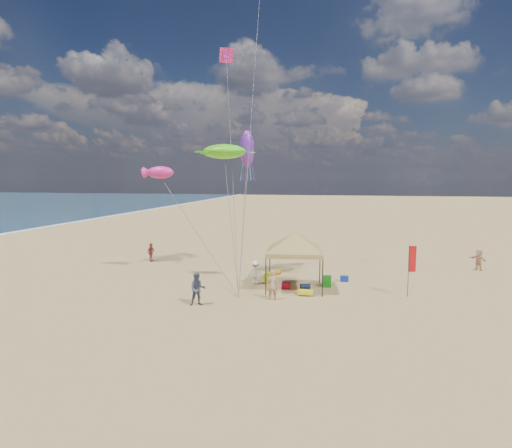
{
  "coord_description": "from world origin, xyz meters",
  "views": [
    {
      "loc": [
        5.36,
        -22.57,
        6.9
      ],
      "look_at": [
        0.0,
        3.0,
        4.0
      ],
      "focal_mm": 29.79,
      "sensor_mm": 36.0,
      "label": 1
    }
  ],
  "objects_px": {
    "chair_green": "(327,281)",
    "beach_cart": "(305,292)",
    "feather_flag": "(411,262)",
    "person_near_b": "(198,289)",
    "cooler_red": "(286,285)",
    "canopy_tent": "(295,234)",
    "cooler_blue": "(344,279)",
    "person_near_c": "(255,272)",
    "person_far_a": "(151,252)",
    "person_far_c": "(479,260)",
    "chair_yellow": "(268,278)",
    "person_near_a": "(272,285)"
  },
  "relations": [
    {
      "from": "canopy_tent",
      "to": "cooler_blue",
      "type": "relative_size",
      "value": 12.2
    },
    {
      "from": "cooler_red",
      "to": "chair_green",
      "type": "xyz_separation_m",
      "value": [
        2.49,
        0.93,
        0.16
      ]
    },
    {
      "from": "canopy_tent",
      "to": "person_near_a",
      "type": "distance_m",
      "value": 3.78
    },
    {
      "from": "cooler_red",
      "to": "cooler_blue",
      "type": "relative_size",
      "value": 1.0
    },
    {
      "from": "feather_flag",
      "to": "person_near_c",
      "type": "relative_size",
      "value": 1.97
    },
    {
      "from": "chair_yellow",
      "to": "person_far_a",
      "type": "bearing_deg",
      "value": 154.65
    },
    {
      "from": "canopy_tent",
      "to": "cooler_red",
      "type": "distance_m",
      "value": 3.25
    },
    {
      "from": "cooler_red",
      "to": "person_far_a",
      "type": "relative_size",
      "value": 0.35
    },
    {
      "from": "feather_flag",
      "to": "chair_yellow",
      "type": "distance_m",
      "value": 8.87
    },
    {
      "from": "person_near_b",
      "to": "cooler_red",
      "type": "bearing_deg",
      "value": 22.83
    },
    {
      "from": "cooler_blue",
      "to": "cooler_red",
      "type": "bearing_deg",
      "value": -144.11
    },
    {
      "from": "person_far_a",
      "to": "person_far_c",
      "type": "relative_size",
      "value": 0.98
    },
    {
      "from": "person_near_a",
      "to": "person_far_c",
      "type": "height_order",
      "value": "person_near_a"
    },
    {
      "from": "chair_green",
      "to": "person_far_a",
      "type": "height_order",
      "value": "person_far_a"
    },
    {
      "from": "chair_green",
      "to": "feather_flag",
      "type": "bearing_deg",
      "value": -14.27
    },
    {
      "from": "person_near_c",
      "to": "person_far_a",
      "type": "height_order",
      "value": "person_far_a"
    },
    {
      "from": "chair_green",
      "to": "beach_cart",
      "type": "height_order",
      "value": "chair_green"
    },
    {
      "from": "cooler_blue",
      "to": "person_near_c",
      "type": "distance_m",
      "value": 5.97
    },
    {
      "from": "beach_cart",
      "to": "person_far_a",
      "type": "distance_m",
      "value": 15.28
    },
    {
      "from": "cooler_blue",
      "to": "beach_cart",
      "type": "height_order",
      "value": "cooler_blue"
    },
    {
      "from": "cooler_blue",
      "to": "chair_green",
      "type": "relative_size",
      "value": 0.77
    },
    {
      "from": "canopy_tent",
      "to": "chair_green",
      "type": "xyz_separation_m",
      "value": [
        1.99,
        0.87,
        -3.05
      ]
    },
    {
      "from": "chair_green",
      "to": "person_near_c",
      "type": "bearing_deg",
      "value": -176.85
    },
    {
      "from": "person_far_a",
      "to": "chair_green",
      "type": "bearing_deg",
      "value": -99.82
    },
    {
      "from": "cooler_red",
      "to": "person_far_a",
      "type": "bearing_deg",
      "value": 152.88
    },
    {
      "from": "person_near_c",
      "to": "person_far_a",
      "type": "distance_m",
      "value": 11.31
    },
    {
      "from": "cooler_blue",
      "to": "chair_yellow",
      "type": "height_order",
      "value": "chair_yellow"
    },
    {
      "from": "person_near_b",
      "to": "feather_flag",
      "type": "bearing_deg",
      "value": -3.94
    },
    {
      "from": "feather_flag",
      "to": "person_near_a",
      "type": "bearing_deg",
      "value": -163.62
    },
    {
      "from": "chair_yellow",
      "to": "person_far_a",
      "type": "relative_size",
      "value": 0.45
    },
    {
      "from": "beach_cart",
      "to": "chair_yellow",
      "type": "bearing_deg",
      "value": 137.54
    },
    {
      "from": "canopy_tent",
      "to": "person_near_b",
      "type": "height_order",
      "value": "canopy_tent"
    },
    {
      "from": "feather_flag",
      "to": "beach_cart",
      "type": "relative_size",
      "value": 3.36
    },
    {
      "from": "chair_yellow",
      "to": "person_far_a",
      "type": "height_order",
      "value": "person_far_a"
    },
    {
      "from": "feather_flag",
      "to": "person_far_c",
      "type": "bearing_deg",
      "value": 54.49
    },
    {
      "from": "canopy_tent",
      "to": "person_far_c",
      "type": "relative_size",
      "value": 4.19
    },
    {
      "from": "chair_green",
      "to": "person_far_c",
      "type": "bearing_deg",
      "value": 33.64
    },
    {
      "from": "person_far_a",
      "to": "person_far_c",
      "type": "distance_m",
      "value": 25.36
    },
    {
      "from": "person_far_a",
      "to": "person_near_b",
      "type": "bearing_deg",
      "value": -133.62
    },
    {
      "from": "feather_flag",
      "to": "chair_green",
      "type": "bearing_deg",
      "value": 165.73
    },
    {
      "from": "canopy_tent",
      "to": "cooler_red",
      "type": "xyz_separation_m",
      "value": [
        -0.5,
        -0.07,
        -3.21
      ]
    },
    {
      "from": "cooler_blue",
      "to": "beach_cart",
      "type": "distance_m",
      "value": 4.48
    },
    {
      "from": "cooler_red",
      "to": "person_near_a",
      "type": "distance_m",
      "value": 2.68
    },
    {
      "from": "person_near_a",
      "to": "person_far_a",
      "type": "xyz_separation_m",
      "value": [
        -11.55,
        8.71,
        -0.08
      ]
    },
    {
      "from": "feather_flag",
      "to": "person_far_a",
      "type": "bearing_deg",
      "value": 161.55
    },
    {
      "from": "cooler_red",
      "to": "chair_yellow",
      "type": "xyz_separation_m",
      "value": [
        -1.31,
        1.08,
        0.16
      ]
    },
    {
      "from": "feather_flag",
      "to": "beach_cart",
      "type": "xyz_separation_m",
      "value": [
        -5.96,
        -1.04,
        -1.82
      ]
    },
    {
      "from": "chair_green",
      "to": "person_near_c",
      "type": "distance_m",
      "value": 4.6
    },
    {
      "from": "cooler_blue",
      "to": "person_far_c",
      "type": "xyz_separation_m",
      "value": [
        9.75,
        5.56,
        0.6
      ]
    },
    {
      "from": "person_far_c",
      "to": "person_near_a",
      "type": "bearing_deg",
      "value": -88.71
    }
  ]
}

